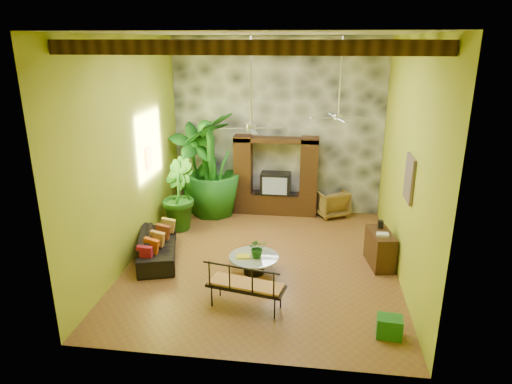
# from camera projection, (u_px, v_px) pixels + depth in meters

# --- Properties ---
(ground) EXTENTS (7.00, 7.00, 0.00)m
(ground) POSITION_uv_depth(u_px,v_px,m) (263.00, 261.00, 10.59)
(ground) COLOR brown
(ground) RESTS_ON ground
(ceiling) EXTENTS (6.00, 7.00, 0.02)m
(ceiling) POSITION_uv_depth(u_px,v_px,m) (264.00, 33.00, 9.00)
(ceiling) COLOR silver
(ceiling) RESTS_ON back_wall
(back_wall) EXTENTS (6.00, 0.02, 5.00)m
(back_wall) POSITION_uv_depth(u_px,v_px,m) (277.00, 127.00, 13.08)
(back_wall) COLOR #A5BE2B
(back_wall) RESTS_ON ground
(left_wall) EXTENTS (0.02, 7.00, 5.00)m
(left_wall) POSITION_uv_depth(u_px,v_px,m) (130.00, 152.00, 10.17)
(left_wall) COLOR #A5BE2B
(left_wall) RESTS_ON ground
(right_wall) EXTENTS (0.02, 7.00, 5.00)m
(right_wall) POSITION_uv_depth(u_px,v_px,m) (407.00, 161.00, 9.41)
(right_wall) COLOR #A5BE2B
(right_wall) RESTS_ON ground
(stone_accent_wall) EXTENTS (5.98, 0.10, 4.98)m
(stone_accent_wall) POSITION_uv_depth(u_px,v_px,m) (277.00, 127.00, 13.02)
(stone_accent_wall) COLOR #34373B
(stone_accent_wall) RESTS_ON ground
(ceiling_beams) EXTENTS (5.95, 5.36, 0.22)m
(ceiling_beams) POSITION_uv_depth(u_px,v_px,m) (264.00, 45.00, 9.07)
(ceiling_beams) COLOR #3D2313
(ceiling_beams) RESTS_ON ceiling
(entertainment_center) EXTENTS (2.40, 0.55, 2.30)m
(entertainment_center) POSITION_uv_depth(u_px,v_px,m) (276.00, 182.00, 13.23)
(entertainment_center) COLOR black
(entertainment_center) RESTS_ON ground
(ceiling_fan_front) EXTENTS (1.28, 1.28, 1.86)m
(ceiling_fan_front) POSITION_uv_depth(u_px,v_px,m) (251.00, 117.00, 9.16)
(ceiling_fan_front) COLOR silver
(ceiling_fan_front) RESTS_ON ceiling
(ceiling_fan_back) EXTENTS (1.28, 1.28, 1.86)m
(ceiling_fan_back) POSITION_uv_depth(u_px,v_px,m) (339.00, 108.00, 10.43)
(ceiling_fan_back) COLOR silver
(ceiling_fan_back) RESTS_ON ceiling
(wall_art_mask) EXTENTS (0.06, 0.32, 0.55)m
(wall_art_mask) POSITION_uv_depth(u_px,v_px,m) (149.00, 159.00, 11.23)
(wall_art_mask) COLOR gold
(wall_art_mask) RESTS_ON left_wall
(wall_art_painting) EXTENTS (0.06, 0.70, 0.90)m
(wall_art_painting) POSITION_uv_depth(u_px,v_px,m) (409.00, 179.00, 8.92)
(wall_art_painting) COLOR navy
(wall_art_painting) RESTS_ON right_wall
(sofa) EXTENTS (1.37, 2.23, 0.61)m
(sofa) POSITION_uv_depth(u_px,v_px,m) (157.00, 246.00, 10.64)
(sofa) COLOR black
(sofa) RESTS_ON ground
(wicker_armchair) EXTENTS (1.12, 1.13, 0.77)m
(wicker_armchair) POSITION_uv_depth(u_px,v_px,m) (331.00, 203.00, 13.22)
(wicker_armchair) COLOR olive
(wicker_armchair) RESTS_ON ground
(tall_plant_a) EXTENTS (1.69, 1.59, 2.65)m
(tall_plant_a) POSITION_uv_depth(u_px,v_px,m) (195.00, 169.00, 13.18)
(tall_plant_a) COLOR #175A1A
(tall_plant_a) RESTS_ON ground
(tall_plant_b) EXTENTS (1.25, 1.33, 1.91)m
(tall_plant_b) POSITION_uv_depth(u_px,v_px,m) (177.00, 194.00, 12.17)
(tall_plant_b) COLOR #206019
(tall_plant_b) RESTS_ON ground
(tall_plant_c) EXTENTS (2.07, 2.07, 2.99)m
(tall_plant_c) POSITION_uv_depth(u_px,v_px,m) (212.00, 164.00, 13.01)
(tall_plant_c) COLOR #1E681B
(tall_plant_c) RESTS_ON ground
(coffee_table) EXTENTS (1.09, 1.09, 0.40)m
(coffee_table) POSITION_uv_depth(u_px,v_px,m) (254.00, 262.00, 9.99)
(coffee_table) COLOR black
(coffee_table) RESTS_ON ground
(centerpiece_plant) EXTENTS (0.48, 0.44, 0.44)m
(centerpiece_plant) POSITION_uv_depth(u_px,v_px,m) (258.00, 248.00, 9.84)
(centerpiece_plant) COLOR #1F5A17
(centerpiece_plant) RESTS_ON coffee_table
(yellow_tray) EXTENTS (0.33, 0.26, 0.03)m
(yellow_tray) POSITION_uv_depth(u_px,v_px,m) (243.00, 256.00, 9.89)
(yellow_tray) COLOR yellow
(yellow_tray) RESTS_ON coffee_table
(iron_bench) EXTENTS (1.55, 0.82, 0.57)m
(iron_bench) POSITION_uv_depth(u_px,v_px,m) (245.00, 284.00, 8.54)
(iron_bench) COLOR black
(iron_bench) RESTS_ON ground
(side_console) EXTENTS (0.62, 1.07, 0.80)m
(side_console) POSITION_uv_depth(u_px,v_px,m) (380.00, 249.00, 10.29)
(side_console) COLOR #3C1E13
(side_console) RESTS_ON ground
(green_bin) EXTENTS (0.45, 0.36, 0.37)m
(green_bin) POSITION_uv_depth(u_px,v_px,m) (389.00, 327.00, 7.86)
(green_bin) COLOR #1B6727
(green_bin) RESTS_ON ground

